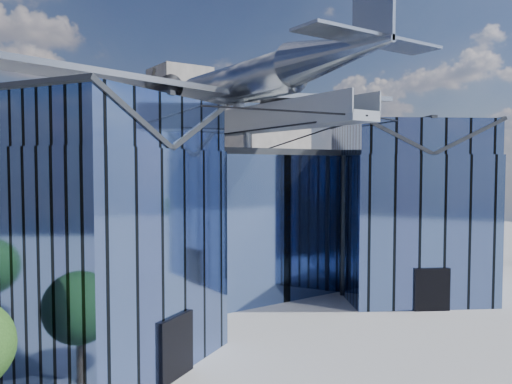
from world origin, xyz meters
TOP-DOWN VIEW (x-y plane):
  - ground_plane at (0.00, 0.00)m, footprint 120.00×120.00m
  - museum at (0.00, 5.82)m, footprint 32.88×24.50m
  - bg_towers at (1.45, 50.49)m, footprint 77.00×24.50m
  - tree_side_e at (28.42, 14.03)m, footprint 4.45×4.45m

SIDE VIEW (x-z plane):
  - ground_plane at x=0.00m, z-range 0.00..0.00m
  - tree_side_e at x=28.42m, z-range 0.93..6.18m
  - museum at x=0.00m, z-range -3.26..14.34m
  - bg_towers at x=1.45m, z-range -2.99..23.01m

